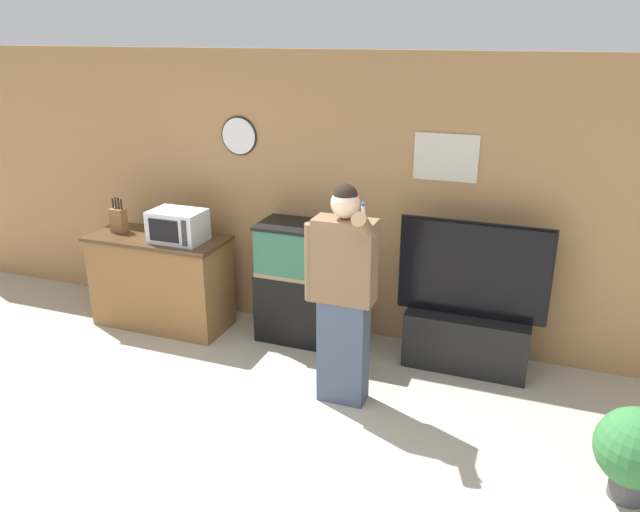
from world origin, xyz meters
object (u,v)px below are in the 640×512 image
at_px(aquarium_on_stand, 307,283).
at_px(potted_plant, 635,450).
at_px(tv_on_stand, 468,326).
at_px(microwave, 178,226).
at_px(knife_block, 118,219).
at_px(counter_island, 161,281).
at_px(person_standing, 343,293).

bearing_deg(aquarium_on_stand, potted_plant, -25.82).
xyz_separation_m(tv_on_stand, potted_plant, (1.19, -1.28, -0.04)).
bearing_deg(microwave, knife_block, 176.02).
bearing_deg(counter_island, potted_plant, -14.70).
distance_m(knife_block, tv_on_stand, 3.42).
distance_m(microwave, aquarium_on_stand, 1.30).
height_order(tv_on_stand, potted_plant, tv_on_stand).
distance_m(counter_island, knife_block, 0.72).
bearing_deg(potted_plant, microwave, 164.85).
xyz_separation_m(microwave, aquarium_on_stand, (1.18, 0.25, -0.49)).
xyz_separation_m(aquarium_on_stand, tv_on_stand, (1.48, -0.01, -0.18)).
height_order(microwave, aquarium_on_stand, microwave).
bearing_deg(aquarium_on_stand, tv_on_stand, -0.47).
distance_m(knife_block, potted_plant, 4.72).
bearing_deg(aquarium_on_stand, counter_island, -171.63).
relative_size(counter_island, potted_plant, 2.19).
distance_m(microwave, tv_on_stand, 2.75).
xyz_separation_m(knife_block, aquarium_on_stand, (1.88, 0.20, -0.47)).
bearing_deg(counter_island, knife_block, 178.52).
distance_m(microwave, potted_plant, 4.04).
relative_size(knife_block, person_standing, 0.19).
bearing_deg(person_standing, microwave, 161.22).
distance_m(counter_island, microwave, 0.66).
bearing_deg(knife_block, counter_island, -1.48).
bearing_deg(knife_block, aquarium_on_stand, 6.10).
bearing_deg(potted_plant, aquarium_on_stand, 154.18).
xyz_separation_m(aquarium_on_stand, potted_plant, (2.67, -1.29, -0.21)).
bearing_deg(person_standing, potted_plant, -11.79).
height_order(counter_island, aquarium_on_stand, aquarium_on_stand).
relative_size(person_standing, potted_plant, 2.84).
distance_m(person_standing, potted_plant, 2.15).
relative_size(counter_island, knife_block, 4.10).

